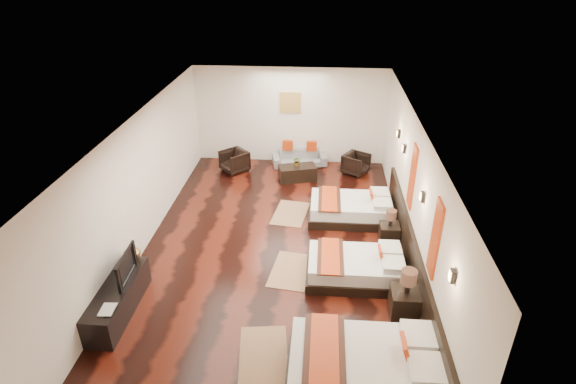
# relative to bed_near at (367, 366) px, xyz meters

# --- Properties ---
(floor) EXTENTS (5.50, 9.50, 0.01)m
(floor) POSITION_rel_bed_near_xyz_m (-1.70, 3.20, -0.30)
(floor) COLOR black
(floor) RESTS_ON ground
(ceiling) EXTENTS (5.50, 9.50, 0.01)m
(ceiling) POSITION_rel_bed_near_xyz_m (-1.70, 3.20, 2.50)
(ceiling) COLOR white
(ceiling) RESTS_ON floor
(back_wall) EXTENTS (5.50, 0.01, 2.80)m
(back_wall) POSITION_rel_bed_near_xyz_m (-1.70, 7.95, 1.10)
(back_wall) COLOR silver
(back_wall) RESTS_ON floor
(left_wall) EXTENTS (0.01, 9.50, 2.80)m
(left_wall) POSITION_rel_bed_near_xyz_m (-4.45, 3.20, 1.10)
(left_wall) COLOR silver
(left_wall) RESTS_ON floor
(right_wall) EXTENTS (0.01, 9.50, 2.80)m
(right_wall) POSITION_rel_bed_near_xyz_m (1.05, 3.20, 1.10)
(right_wall) COLOR silver
(right_wall) RESTS_ON floor
(headboard_panel) EXTENTS (0.08, 6.60, 0.90)m
(headboard_panel) POSITION_rel_bed_near_xyz_m (1.01, 2.40, 0.15)
(headboard_panel) COLOR black
(headboard_panel) RESTS_ON floor
(bed_near) EXTENTS (2.27, 1.43, 0.87)m
(bed_near) POSITION_rel_bed_near_xyz_m (0.00, 0.00, 0.00)
(bed_near) COLOR black
(bed_near) RESTS_ON floor
(bed_mid) EXTENTS (1.90, 1.19, 0.72)m
(bed_mid) POSITION_rel_bed_near_xyz_m (-0.00, 2.43, -0.05)
(bed_mid) COLOR black
(bed_mid) RESTS_ON floor
(bed_far) EXTENTS (1.96, 1.23, 0.75)m
(bed_far) POSITION_rel_bed_near_xyz_m (-0.00, 4.69, -0.04)
(bed_far) COLOR black
(bed_far) RESTS_ON floor
(nightstand_a) EXTENTS (0.50, 0.50, 1.00)m
(nightstand_a) POSITION_rel_bed_near_xyz_m (0.75, 1.40, 0.05)
(nightstand_a) COLOR black
(nightstand_a) RESTS_ON floor
(nightstand_b) EXTENTS (0.41, 0.41, 0.82)m
(nightstand_b) POSITION_rel_bed_near_xyz_m (0.75, 3.68, -0.01)
(nightstand_b) COLOR black
(nightstand_b) RESTS_ON floor
(jute_mat_near) EXTENTS (0.89, 1.28, 0.01)m
(jute_mat_near) POSITION_rel_bed_near_xyz_m (-1.57, 0.38, -0.29)
(jute_mat_near) COLOR #936A4A
(jute_mat_near) RESTS_ON floor
(jute_mat_mid) EXTENTS (0.91, 1.29, 0.01)m
(jute_mat_mid) POSITION_rel_bed_near_xyz_m (-1.28, 2.55, -0.29)
(jute_mat_mid) COLOR #936A4A
(jute_mat_mid) RESTS_ON floor
(jute_mat_far) EXTENTS (0.91, 1.29, 0.01)m
(jute_mat_far) POSITION_rel_bed_near_xyz_m (-1.46, 4.79, -0.29)
(jute_mat_far) COLOR #936A4A
(jute_mat_far) RESTS_ON floor
(tv_console) EXTENTS (0.50, 1.80, 0.55)m
(tv_console) POSITION_rel_bed_near_xyz_m (-4.20, 1.15, -0.02)
(tv_console) COLOR black
(tv_console) RESTS_ON floor
(tv) EXTENTS (0.15, 0.88, 0.50)m
(tv) POSITION_rel_bed_near_xyz_m (-4.15, 1.41, 0.50)
(tv) COLOR black
(tv) RESTS_ON tv_console
(book) EXTENTS (0.24, 0.32, 0.03)m
(book) POSITION_rel_bed_near_xyz_m (-4.20, 0.57, 0.27)
(book) COLOR black
(book) RESTS_ON tv_console
(figurine) EXTENTS (0.34, 0.34, 0.32)m
(figurine) POSITION_rel_bed_near_xyz_m (-4.20, 1.96, 0.41)
(figurine) COLOR brown
(figurine) RESTS_ON tv_console
(sofa) EXTENTS (1.66, 0.91, 0.46)m
(sofa) POSITION_rel_bed_near_xyz_m (-1.41, 7.65, -0.07)
(sofa) COLOR gray
(sofa) RESTS_ON floor
(armchair_left) EXTENTS (0.95, 0.95, 0.62)m
(armchair_left) POSITION_rel_bed_near_xyz_m (-3.23, 7.06, 0.01)
(armchair_left) COLOR black
(armchair_left) RESTS_ON floor
(armchair_right) EXTENTS (0.88, 0.88, 0.59)m
(armchair_right) POSITION_rel_bed_near_xyz_m (0.22, 7.18, -0.00)
(armchair_right) COLOR black
(armchair_right) RESTS_ON floor
(coffee_table) EXTENTS (1.10, 0.75, 0.40)m
(coffee_table) POSITION_rel_bed_near_xyz_m (-1.41, 6.66, -0.10)
(coffee_table) COLOR black
(coffee_table) RESTS_ON floor
(table_plant) EXTENTS (0.27, 0.24, 0.28)m
(table_plant) POSITION_rel_bed_near_xyz_m (-1.41, 6.69, 0.24)
(table_plant) COLOR #2C6020
(table_plant) RESTS_ON coffee_table
(orange_panel_a) EXTENTS (0.04, 0.40, 1.30)m
(orange_panel_a) POSITION_rel_bed_near_xyz_m (1.03, 1.30, 1.40)
(orange_panel_a) COLOR #D86014
(orange_panel_a) RESTS_ON right_wall
(orange_panel_b) EXTENTS (0.04, 0.40, 1.30)m
(orange_panel_b) POSITION_rel_bed_near_xyz_m (1.03, 3.50, 1.40)
(orange_panel_b) COLOR #D86014
(orange_panel_b) RESTS_ON right_wall
(sconce_near) EXTENTS (0.07, 0.12, 0.18)m
(sconce_near) POSITION_rel_bed_near_xyz_m (1.01, 0.20, 1.55)
(sconce_near) COLOR black
(sconce_near) RESTS_ON right_wall
(sconce_mid) EXTENTS (0.07, 0.12, 0.18)m
(sconce_mid) POSITION_rel_bed_near_xyz_m (1.01, 2.40, 1.55)
(sconce_mid) COLOR black
(sconce_mid) RESTS_ON right_wall
(sconce_far) EXTENTS (0.07, 0.12, 0.18)m
(sconce_far) POSITION_rel_bed_near_xyz_m (1.01, 4.60, 1.55)
(sconce_far) COLOR black
(sconce_far) RESTS_ON right_wall
(sconce_lounge) EXTENTS (0.07, 0.12, 0.18)m
(sconce_lounge) POSITION_rel_bed_near_xyz_m (1.01, 5.50, 1.55)
(sconce_lounge) COLOR black
(sconce_lounge) RESTS_ON right_wall
(gold_artwork) EXTENTS (0.60, 0.04, 0.60)m
(gold_artwork) POSITION_rel_bed_near_xyz_m (-1.70, 7.93, 1.50)
(gold_artwork) COLOR #AD873F
(gold_artwork) RESTS_ON back_wall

